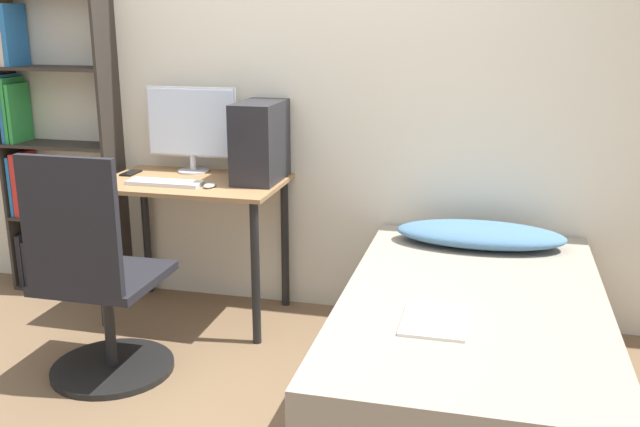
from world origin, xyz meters
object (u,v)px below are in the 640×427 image
Objects in this scene: bed at (470,354)px; monitor at (191,126)px; office_chair at (98,296)px; pc_tower at (260,142)px; keyboard at (165,183)px; bookshelf at (43,146)px.

bed is 3.60× the size of monitor.
monitor is (0.05, 0.98, 0.62)m from office_chair.
pc_tower is at bearing 147.72° from bed.
pc_tower reaches higher than keyboard.
pc_tower is at bearing 60.76° from office_chair.
bookshelf reaches higher than monitor.
monitor is 0.45m from pc_tower.
bookshelf is at bearing 161.41° from keyboard.
bookshelf is at bearing 161.97° from bed.
pc_tower is at bearing 25.51° from keyboard.
keyboard is (-1.61, 0.51, 0.53)m from bed.
bookshelf is 3.40× the size of monitor.
monitor is at bearing 1.07° from bookshelf.
pc_tower is (0.48, 0.87, 0.57)m from office_chair.
pc_tower is (-1.15, 0.73, 0.72)m from bed.
office_chair is at bearing -47.18° from bookshelf.
bookshelf is 0.95× the size of bed.
office_chair is at bearing -92.88° from keyboard.
office_chair is 0.75m from keyboard.
bed is (2.53, -0.82, -0.62)m from bookshelf.
bed is 1.96m from monitor.
keyboard is at bearing -154.49° from pc_tower.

